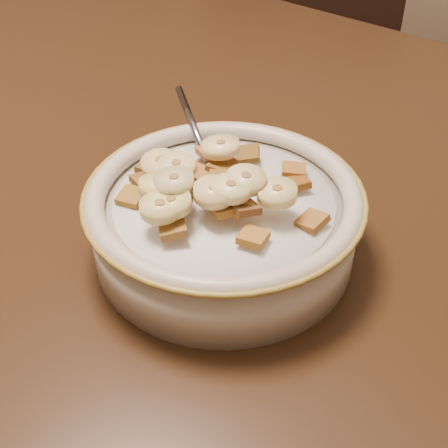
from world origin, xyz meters
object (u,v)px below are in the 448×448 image
Objects in this scene: table at (100,136)px; spoon at (213,175)px; chair at (251,86)px; cereal_bowl at (224,228)px.

spoon reaches higher than table.
table is at bearing -91.77° from chair.
table is 26.80× the size of spoon.
spoon is at bearing -77.84° from chair.
chair is 4.54× the size of cereal_bowl.
cereal_bowl is 4.17× the size of spoon.
chair is 18.93× the size of spoon.
table is 6.43× the size of cereal_bowl.
spoon reaches higher than cereal_bowl.
spoon is (0.22, -0.07, 0.08)m from table.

